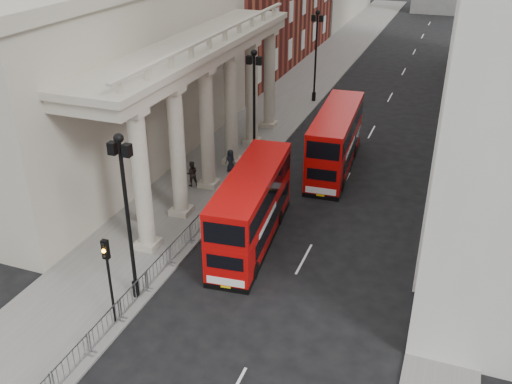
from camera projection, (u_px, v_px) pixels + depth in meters
ground at (100, 356)px, 23.89m from camera, size 260.00×260.00×0.00m
sidewalk_west at (269, 118)px, 49.82m from camera, size 6.00×140.00×0.12m
sidewalk_east at (467, 143)px, 44.69m from camera, size 3.00×140.00×0.12m
kerb at (301, 122)px, 48.90m from camera, size 0.20×140.00×0.14m
portico_building at (110, 79)px, 39.44m from camera, size 9.00×28.00×12.00m
lamp_post_south at (127, 208)px, 25.18m from camera, size 1.05×0.44×8.32m
lamp_post_mid at (254, 102)px, 38.53m from camera, size 1.05×0.44×8.32m
lamp_post_north at (316, 50)px, 51.87m from camera, size 1.05×0.44×8.32m
traffic_light at (108, 267)px, 24.29m from camera, size 0.28×0.33×4.30m
crowd_barriers at (120, 309)px, 25.55m from camera, size 0.50×18.75×1.10m
bus_near at (251, 207)px, 30.95m from camera, size 3.26×9.82×4.16m
bus_far at (336, 139)px, 39.60m from camera, size 3.01×10.05×4.28m
pedestrian_a at (141, 210)px, 33.07m from camera, size 0.78×0.71×1.79m
pedestrian_b at (192, 174)px, 37.56m from camera, size 1.06×1.00×1.74m
pedestrian_c at (231, 161)px, 39.57m from camera, size 0.90×0.71×1.61m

